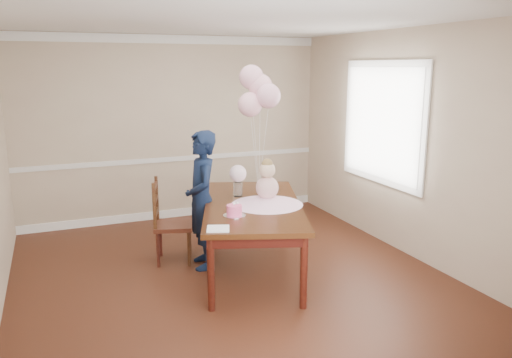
% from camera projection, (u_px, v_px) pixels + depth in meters
% --- Properties ---
extents(floor, '(4.50, 5.00, 0.00)m').
position_uv_depth(floor, '(232.00, 279.00, 5.41)').
color(floor, '#33160C').
rests_on(floor, ground).
extents(ceiling, '(4.50, 5.00, 0.02)m').
position_uv_depth(ceiling, '(229.00, 19.00, 4.81)').
color(ceiling, silver).
rests_on(ceiling, wall_back).
extents(wall_back, '(4.50, 0.02, 2.70)m').
position_uv_depth(wall_back, '(174.00, 129.00, 7.37)').
color(wall_back, tan).
rests_on(wall_back, floor).
extents(wall_front, '(4.50, 0.02, 2.70)m').
position_uv_depth(wall_front, '(376.00, 228.00, 2.86)').
color(wall_front, tan).
rests_on(wall_front, floor).
extents(wall_right, '(0.02, 5.00, 2.70)m').
position_uv_depth(wall_right, '(409.00, 144.00, 5.95)').
color(wall_right, tan).
rests_on(wall_right, floor).
extents(chair_rail_trim, '(4.50, 0.02, 0.07)m').
position_uv_depth(chair_rail_trim, '(176.00, 159.00, 7.46)').
color(chair_rail_trim, silver).
rests_on(chair_rail_trim, wall_back).
extents(crown_molding, '(4.50, 0.02, 0.12)m').
position_uv_depth(crown_molding, '(171.00, 39.00, 7.08)').
color(crown_molding, white).
rests_on(crown_molding, wall_back).
extents(baseboard_trim, '(4.50, 0.02, 0.12)m').
position_uv_depth(baseboard_trim, '(178.00, 213.00, 7.65)').
color(baseboard_trim, white).
rests_on(baseboard_trim, floor).
extents(window_frame, '(0.02, 1.66, 1.56)m').
position_uv_depth(window_frame, '(382.00, 123.00, 6.35)').
color(window_frame, white).
rests_on(window_frame, wall_right).
extents(window_blinds, '(0.01, 1.50, 1.40)m').
position_uv_depth(window_blinds, '(381.00, 123.00, 6.34)').
color(window_blinds, silver).
rests_on(window_blinds, wall_right).
extents(dining_table_top, '(1.66, 2.30, 0.05)m').
position_uv_depth(dining_table_top, '(253.00, 205.00, 5.51)').
color(dining_table_top, black).
rests_on(dining_table_top, table_leg_fl).
extents(table_apron, '(1.53, 2.17, 0.10)m').
position_uv_depth(table_apron, '(253.00, 212.00, 5.53)').
color(table_apron, black).
rests_on(table_apron, table_leg_fl).
extents(table_leg_fl, '(0.09, 0.09, 0.73)m').
position_uv_depth(table_leg_fl, '(211.00, 274.00, 4.64)').
color(table_leg_fl, black).
rests_on(table_leg_fl, floor).
extents(table_leg_fr, '(0.09, 0.09, 0.73)m').
position_uv_depth(table_leg_fr, '(304.00, 272.00, 4.69)').
color(table_leg_fr, black).
rests_on(table_leg_fr, floor).
extents(table_leg_bl, '(0.09, 0.09, 0.73)m').
position_uv_depth(table_leg_bl, '(216.00, 215.00, 6.51)').
color(table_leg_bl, black).
rests_on(table_leg_bl, floor).
extents(table_leg_br, '(0.09, 0.09, 0.73)m').
position_uv_depth(table_leg_br, '(282.00, 214.00, 6.55)').
color(table_leg_br, black).
rests_on(table_leg_br, floor).
extents(baby_skirt, '(1.00, 1.00, 0.10)m').
position_uv_depth(baby_skirt, '(267.00, 200.00, 5.45)').
color(baby_skirt, '#FFBBDF').
rests_on(baby_skirt, dining_table_top).
extents(baby_torso, '(0.25, 0.25, 0.25)m').
position_uv_depth(baby_torso, '(267.00, 188.00, 5.42)').
color(baby_torso, pink).
rests_on(baby_torso, baby_skirt).
extents(baby_head, '(0.18, 0.18, 0.18)m').
position_uv_depth(baby_head, '(267.00, 170.00, 5.38)').
color(baby_head, '#D2AD90').
rests_on(baby_head, baby_torso).
extents(baby_hair, '(0.12, 0.12, 0.12)m').
position_uv_depth(baby_hair, '(267.00, 164.00, 5.36)').
color(baby_hair, brown).
rests_on(baby_hair, baby_head).
extents(cake_platter, '(0.29, 0.29, 0.01)m').
position_uv_depth(cake_platter, '(234.00, 215.00, 5.04)').
color(cake_platter, silver).
rests_on(cake_platter, dining_table_top).
extents(birthday_cake, '(0.20, 0.20, 0.10)m').
position_uv_depth(birthday_cake, '(234.00, 210.00, 5.03)').
color(birthday_cake, '#F44D8B').
rests_on(birthday_cake, cake_platter).
extents(cake_flower_a, '(0.03, 0.03, 0.03)m').
position_uv_depth(cake_flower_a, '(234.00, 204.00, 5.01)').
color(cake_flower_a, white).
rests_on(cake_flower_a, birthday_cake).
extents(cake_flower_b, '(0.03, 0.03, 0.03)m').
position_uv_depth(cake_flower_b, '(237.00, 203.00, 5.03)').
color(cake_flower_b, white).
rests_on(cake_flower_b, birthday_cake).
extents(rose_vase_near, '(0.13, 0.13, 0.17)m').
position_uv_depth(rose_vase_near, '(238.00, 189.00, 5.78)').
color(rose_vase_near, white).
rests_on(rose_vase_near, dining_table_top).
extents(roses_near, '(0.20, 0.20, 0.20)m').
position_uv_depth(roses_near, '(238.00, 174.00, 5.74)').
color(roses_near, silver).
rests_on(roses_near, rose_vase_near).
extents(napkin, '(0.26, 0.26, 0.01)m').
position_uv_depth(napkin, '(218.00, 229.00, 4.63)').
color(napkin, white).
rests_on(napkin, dining_table_top).
extents(balloon_weight, '(0.05, 0.05, 0.02)m').
position_uv_depth(balloon_weight, '(259.00, 190.00, 6.07)').
color(balloon_weight, '#B6B6BB').
rests_on(balloon_weight, dining_table_top).
extents(balloon_a, '(0.29, 0.29, 0.29)m').
position_uv_depth(balloon_a, '(250.00, 105.00, 5.83)').
color(balloon_a, '#F6AEBD').
rests_on(balloon_a, balloon_ribbon_a).
extents(balloon_b, '(0.29, 0.29, 0.29)m').
position_uv_depth(balloon_b, '(268.00, 96.00, 5.77)').
color(balloon_b, '#E8A4BB').
rests_on(balloon_b, balloon_ribbon_b).
extents(balloon_c, '(0.29, 0.29, 0.29)m').
position_uv_depth(balloon_c, '(260.00, 86.00, 5.89)').
color(balloon_c, '#ECA7B6').
rests_on(balloon_c, balloon_ribbon_c).
extents(balloon_d, '(0.29, 0.29, 0.29)m').
position_uv_depth(balloon_d, '(251.00, 77.00, 5.89)').
color(balloon_d, '#E8A4B8').
rests_on(balloon_d, balloon_ribbon_d).
extents(balloon_ribbon_a, '(0.09, 0.04, 0.87)m').
position_uv_depth(balloon_ribbon_a, '(255.00, 154.00, 5.97)').
color(balloon_ribbon_a, silver).
rests_on(balloon_ribbon_a, balloon_weight).
extents(balloon_ribbon_b, '(0.08, 0.09, 0.97)m').
position_uv_depth(balloon_ribbon_b, '(263.00, 150.00, 5.93)').
color(balloon_ribbon_b, white).
rests_on(balloon_ribbon_b, balloon_weight).
extents(balloon_ribbon_c, '(0.05, 0.09, 1.08)m').
position_uv_depth(balloon_ribbon_c, '(260.00, 145.00, 6.00)').
color(balloon_ribbon_c, white).
rests_on(balloon_ribbon_c, balloon_weight).
extents(balloon_ribbon_d, '(0.05, 0.13, 1.18)m').
position_uv_depth(balloon_ribbon_d, '(255.00, 141.00, 5.99)').
color(balloon_ribbon_d, white).
rests_on(balloon_ribbon_d, balloon_weight).
extents(dining_chair_seat, '(0.53, 0.53, 0.05)m').
position_uv_depth(dining_chair_seat, '(174.00, 225.00, 5.83)').
color(dining_chair_seat, '#3E1A10').
rests_on(dining_chair_seat, chair_leg_fl).
extents(chair_leg_fl, '(0.05, 0.05, 0.42)m').
position_uv_depth(chair_leg_fl, '(158.00, 250.00, 5.69)').
color(chair_leg_fl, black).
rests_on(chair_leg_fl, floor).
extents(chair_leg_fr, '(0.05, 0.05, 0.42)m').
position_uv_depth(chair_leg_fr, '(189.00, 249.00, 5.73)').
color(chair_leg_fr, '#31190D').
rests_on(chair_leg_fr, floor).
extents(chair_leg_bl, '(0.05, 0.05, 0.42)m').
position_uv_depth(chair_leg_bl, '(160.00, 239.00, 6.03)').
color(chair_leg_bl, '#3C1410').
rests_on(chair_leg_bl, floor).
extents(chair_leg_br, '(0.05, 0.05, 0.42)m').
position_uv_depth(chair_leg_br, '(190.00, 238.00, 6.07)').
color(chair_leg_br, '#3C2010').
rests_on(chair_leg_br, floor).
extents(chair_back_post_l, '(0.05, 0.05, 0.55)m').
position_uv_depth(chair_back_post_l, '(154.00, 207.00, 5.58)').
color(chair_back_post_l, '#3E2211').
rests_on(chair_back_post_l, dining_chair_seat).
extents(chair_back_post_r, '(0.05, 0.05, 0.55)m').
position_uv_depth(chair_back_post_r, '(157.00, 199.00, 5.91)').
color(chair_back_post_r, '#31190D').
rests_on(chair_back_post_r, dining_chair_seat).
extents(chair_slat_low, '(0.14, 0.38, 0.05)m').
position_uv_depth(chair_slat_low, '(156.00, 212.00, 5.77)').
color(chair_slat_low, '#381E0F').
rests_on(chair_slat_low, dining_chair_seat).
extents(chair_slat_mid, '(0.14, 0.38, 0.05)m').
position_uv_depth(chair_slat_mid, '(155.00, 199.00, 5.74)').
color(chair_slat_mid, '#371D0F').
rests_on(chair_slat_mid, dining_chair_seat).
extents(chair_slat_top, '(0.14, 0.38, 0.05)m').
position_uv_depth(chair_slat_top, '(155.00, 186.00, 5.70)').
color(chair_slat_top, '#391B0F').
rests_on(chair_slat_top, dining_chair_seat).
extents(woman, '(0.45, 0.61, 1.57)m').
position_uv_depth(woman, '(202.00, 200.00, 5.61)').
color(woman, black).
rests_on(woman, floor).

